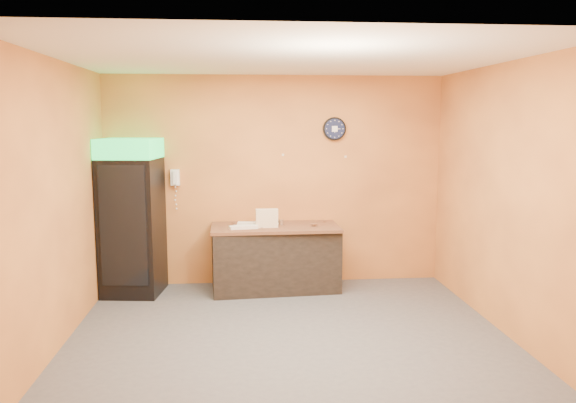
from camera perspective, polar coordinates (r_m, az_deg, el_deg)
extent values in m
plane|color=#47474C|center=(5.95, 0.07, -13.51)|extent=(4.50, 4.50, 0.00)
cube|color=#E38D40|center=(7.57, -1.27, 2.12)|extent=(4.50, 0.02, 2.80)
cube|color=#E38D40|center=(5.84, -22.50, -0.32)|extent=(0.02, 4.00, 2.80)
cube|color=#E38D40|center=(6.20, 21.25, 0.22)|extent=(0.02, 4.00, 2.80)
cube|color=white|center=(5.56, 0.08, 14.38)|extent=(4.50, 4.00, 0.02)
cube|color=black|center=(7.41, -15.52, -2.48)|extent=(0.78, 0.78, 1.73)
cube|color=#17CB4A|center=(7.29, -15.82, 5.20)|extent=(0.78, 0.78, 0.25)
cube|color=black|center=(7.05, -15.70, -2.40)|extent=(0.57, 0.09, 1.49)
cube|color=black|center=(7.38, -1.31, -5.87)|extent=(1.67, 0.83, 0.81)
cylinder|color=black|center=(7.59, 4.73, 7.37)|extent=(0.31, 0.05, 0.31)
cylinder|color=#0F1433|center=(7.57, 4.77, 7.37)|extent=(0.27, 0.01, 0.27)
cube|color=white|center=(7.56, 4.78, 7.37)|extent=(0.08, 0.00, 0.08)
cube|color=white|center=(7.55, -11.39, 2.42)|extent=(0.12, 0.07, 0.21)
cube|color=white|center=(7.50, -11.43, 2.38)|extent=(0.05, 0.04, 0.17)
cube|color=brown|center=(7.29, -1.32, -2.62)|extent=(1.66, 0.84, 0.04)
cube|color=beige|center=(7.16, -2.16, -2.41)|extent=(0.28, 0.11, 0.06)
cube|color=beige|center=(7.15, -2.16, -1.95)|extent=(0.28, 0.11, 0.06)
cube|color=beige|center=(7.14, -2.16, -1.48)|extent=(0.28, 0.11, 0.06)
cube|color=beige|center=(7.13, -2.16, -1.01)|extent=(0.28, 0.11, 0.06)
cube|color=silver|center=(7.10, -4.92, -2.62)|extent=(0.29, 0.18, 0.04)
cube|color=silver|center=(7.10, -4.30, -2.59)|extent=(0.31, 0.15, 0.04)
cube|color=silver|center=(7.29, -3.92, -2.29)|extent=(0.32, 0.15, 0.04)
cylinder|color=silver|center=(7.34, -0.73, -2.11)|extent=(0.07, 0.07, 0.07)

